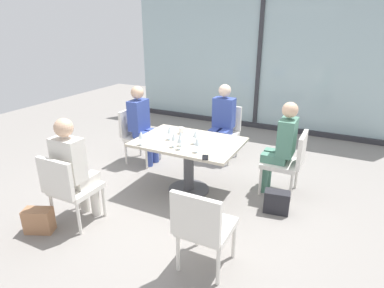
% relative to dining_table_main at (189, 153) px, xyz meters
% --- Properties ---
extents(ground_plane, '(12.00, 12.00, 0.00)m').
position_rel_dining_table_main_xyz_m(ground_plane, '(0.00, 0.00, -0.56)').
color(ground_plane, gray).
extents(window_wall_backdrop, '(5.70, 0.10, 2.70)m').
position_rel_dining_table_main_xyz_m(window_wall_backdrop, '(0.00, 3.20, 0.65)').
color(window_wall_backdrop, '#9EB7BC').
rests_on(window_wall_backdrop, ground_plane).
extents(dining_table_main, '(1.35, 0.94, 0.73)m').
position_rel_dining_table_main_xyz_m(dining_table_main, '(0.00, 0.00, 0.00)').
color(dining_table_main, '#BCB29E').
rests_on(dining_table_main, ground_plane).
extents(chair_far_right, '(0.50, 0.46, 0.87)m').
position_rel_dining_table_main_xyz_m(chair_far_right, '(1.21, 0.52, -0.06)').
color(chair_far_right, silver).
rests_on(chair_far_right, ground_plane).
extents(chair_front_left, '(0.46, 0.50, 0.87)m').
position_rel_dining_table_main_xyz_m(chair_front_left, '(-0.81, -1.31, -0.06)').
color(chair_front_left, silver).
rests_on(chair_front_left, ground_plane).
extents(chair_near_window, '(0.46, 0.51, 0.87)m').
position_rel_dining_table_main_xyz_m(chair_near_window, '(0.00, 1.31, -0.06)').
color(chair_near_window, silver).
rests_on(chair_near_window, ground_plane).
extents(chair_far_left, '(0.50, 0.46, 0.87)m').
position_rel_dining_table_main_xyz_m(chair_far_left, '(-1.21, 0.52, -0.06)').
color(chair_far_left, silver).
rests_on(chair_far_left, ground_plane).
extents(chair_front_right, '(0.46, 0.50, 0.87)m').
position_rel_dining_table_main_xyz_m(chair_front_right, '(0.81, -1.31, -0.06)').
color(chair_front_right, silver).
rests_on(chair_front_right, ground_plane).
extents(person_far_right, '(0.39, 0.34, 1.26)m').
position_rel_dining_table_main_xyz_m(person_far_right, '(1.10, 0.52, 0.14)').
color(person_far_right, '#4C7F6B').
rests_on(person_far_right, ground_plane).
extents(person_front_left, '(0.34, 0.39, 1.26)m').
position_rel_dining_table_main_xyz_m(person_front_left, '(-0.81, -1.20, 0.14)').
color(person_front_left, silver).
rests_on(person_front_left, ground_plane).
extents(person_near_window, '(0.34, 0.39, 1.26)m').
position_rel_dining_table_main_xyz_m(person_near_window, '(-0.00, 1.20, 0.14)').
color(person_near_window, '#384C9E').
rests_on(person_near_window, ground_plane).
extents(person_far_left, '(0.39, 0.34, 1.26)m').
position_rel_dining_table_main_xyz_m(person_far_left, '(-1.10, 0.52, 0.14)').
color(person_far_left, '#384C9E').
rests_on(person_far_left, ground_plane).
extents(wine_glass_0, '(0.07, 0.07, 0.18)m').
position_rel_dining_table_main_xyz_m(wine_glass_0, '(-0.06, -0.28, 0.30)').
color(wine_glass_0, silver).
rests_on(wine_glass_0, dining_table_main).
extents(wine_glass_1, '(0.07, 0.07, 0.18)m').
position_rel_dining_table_main_xyz_m(wine_glass_1, '(0.13, -0.06, 0.30)').
color(wine_glass_1, silver).
rests_on(wine_glass_1, dining_table_main).
extents(wine_glass_2, '(0.07, 0.07, 0.18)m').
position_rel_dining_table_main_xyz_m(wine_glass_2, '(0.27, -0.30, 0.30)').
color(wine_glass_2, silver).
rests_on(wine_glass_2, dining_table_main).
extents(wine_glass_3, '(0.07, 0.07, 0.18)m').
position_rel_dining_table_main_xyz_m(wine_glass_3, '(0.04, -0.31, 0.30)').
color(wine_glass_3, silver).
rests_on(wine_glass_3, dining_table_main).
extents(wine_glass_4, '(0.07, 0.07, 0.18)m').
position_rel_dining_table_main_xyz_m(wine_glass_4, '(-0.46, -0.40, 0.30)').
color(wine_glass_4, silver).
rests_on(wine_glass_4, dining_table_main).
extents(wine_glass_5, '(0.07, 0.07, 0.18)m').
position_rel_dining_table_main_xyz_m(wine_glass_5, '(-0.24, -0.07, 0.30)').
color(wine_glass_5, silver).
rests_on(wine_glass_5, dining_table_main).
extents(wine_glass_6, '(0.07, 0.07, 0.18)m').
position_rel_dining_table_main_xyz_m(wine_glass_6, '(-0.01, -0.20, 0.30)').
color(wine_glass_6, silver).
rests_on(wine_glass_6, dining_table_main).
extents(coffee_cup, '(0.08, 0.08, 0.09)m').
position_rel_dining_table_main_xyz_m(coffee_cup, '(-0.22, 0.21, 0.22)').
color(coffee_cup, white).
rests_on(coffee_cup, dining_table_main).
extents(cell_phone_on_table, '(0.12, 0.16, 0.01)m').
position_rel_dining_table_main_xyz_m(cell_phone_on_table, '(0.43, -0.41, 0.17)').
color(cell_phone_on_table, black).
rests_on(cell_phone_on_table, dining_table_main).
extents(handbag_0, '(0.32, 0.20, 0.28)m').
position_rel_dining_table_main_xyz_m(handbag_0, '(1.21, -0.01, -0.42)').
color(handbag_0, '#232328').
rests_on(handbag_0, ground_plane).
extents(handbag_1, '(0.34, 0.27, 0.28)m').
position_rel_dining_table_main_xyz_m(handbag_1, '(-1.05, -1.58, -0.42)').
color(handbag_1, '#A3704C').
rests_on(handbag_1, ground_plane).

